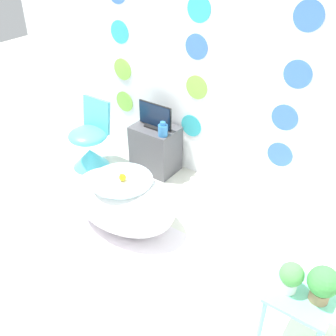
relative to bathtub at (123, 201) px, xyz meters
The scene contains 12 objects.
ground_plane 0.94m from the bathtub, 87.78° to the right, with size 12.00×12.00×0.00m, color silver.
wall_back_dotted 1.52m from the bathtub, 88.18° to the left, with size 4.99×0.05×2.60m.
rug 0.31m from the bathtub, 90.29° to the right, with size 1.26×0.75×0.01m.
bathtub is the anchor object (origin of this frame).
rubber_duck 0.29m from the bathtub, 32.39° to the right, with size 0.06×0.07×0.07m.
chair 1.06m from the bathtub, 150.87° to the left, with size 0.42×0.42×0.75m.
tv_cabinet 0.93m from the bathtub, 109.19° to the left, with size 0.47×0.35×0.51m.
tv 1.01m from the bathtub, 109.16° to the left, with size 0.40×0.12×0.26m.
vase 0.86m from the bathtub, 99.83° to the left, with size 0.10×0.10×0.15m.
side_table 1.69m from the bathtub, ahead, with size 0.39×0.37×0.43m.
potted_plant_left 1.63m from the bathtub, ahead, with size 0.15×0.15×0.22m.
potted_plant_right 1.80m from the bathtub, ahead, with size 0.19×0.19×0.25m.
Camera 1 is at (1.88, -1.08, 2.41)m, focal length 42.00 mm.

